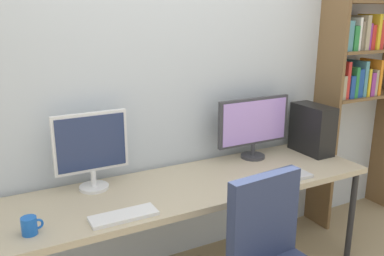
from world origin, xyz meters
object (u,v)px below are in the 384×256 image
at_px(desk, 196,189).
at_px(computer_mouse, 263,182).
at_px(monitor_left, 91,147).
at_px(bookshelf, 359,62).
at_px(coffee_mug, 30,226).
at_px(pc_tower, 312,129).
at_px(keyboard_left, 124,216).
at_px(keyboard_right, 288,177).
at_px(monitor_right, 254,124).

distance_m(desk, computer_mouse, 0.43).
distance_m(desk, monitor_left, 0.71).
distance_m(bookshelf, coffee_mug, 2.78).
bearing_deg(monitor_left, pc_tower, -3.85).
xyz_separation_m(bookshelf, monitor_left, (-2.26, -0.02, -0.39)).
distance_m(bookshelf, keyboard_left, 2.36).
relative_size(pc_tower, keyboard_right, 1.12).
bearing_deg(pc_tower, desk, -174.66).
bearing_deg(computer_mouse, monitor_left, 155.06).
distance_m(desk, monitor_right, 0.71).
distance_m(desk, pc_tower, 1.10).
bearing_deg(coffee_mug, keyboard_right, -1.96).
height_order(desk, keyboard_left, keyboard_left).
bearing_deg(desk, monitor_left, 160.52).
height_order(pc_tower, computer_mouse, pc_tower).
xyz_separation_m(monitor_right, coffee_mug, (-1.62, -0.39, -0.21)).
height_order(desk, keyboard_right, keyboard_right).
bearing_deg(monitor_right, computer_mouse, -118.80).
height_order(monitor_left, coffee_mug, monitor_left).
relative_size(monitor_left, pc_tower, 1.29).
xyz_separation_m(monitor_left, monitor_right, (1.20, 0.00, -0.01)).
height_order(pc_tower, coffee_mug, pc_tower).
bearing_deg(keyboard_left, keyboard_right, 0.00).
relative_size(computer_mouse, coffee_mug, 0.91).
bearing_deg(coffee_mug, pc_tower, 7.52).
height_order(monitor_right, coffee_mug, monitor_right).
height_order(keyboard_left, keyboard_right, same).
xyz_separation_m(monitor_right, computer_mouse, (-0.24, -0.44, -0.24)).
distance_m(bookshelf, monitor_right, 1.13).
bearing_deg(coffee_mug, bookshelf, 8.62).
distance_m(monitor_left, keyboard_right, 1.27).
height_order(pc_tower, keyboard_right, pc_tower).
distance_m(desk, coffee_mug, 1.04).
height_order(desk, pc_tower, pc_tower).
distance_m(monitor_left, computer_mouse, 1.08).
xyz_separation_m(keyboard_left, keyboard_right, (1.12, 0.00, 0.00)).
height_order(monitor_right, computer_mouse, monitor_right).
bearing_deg(keyboard_left, computer_mouse, -0.13).
relative_size(monitor_left, keyboard_right, 1.44).
relative_size(pc_tower, computer_mouse, 3.89).
xyz_separation_m(bookshelf, monitor_right, (-1.06, -0.02, -0.40)).
relative_size(desk, monitor_left, 4.94).
xyz_separation_m(pc_tower, computer_mouse, (-0.71, -0.33, -0.17)).
bearing_deg(keyboard_right, desk, 157.67).
height_order(bookshelf, keyboard_left, bookshelf).
bearing_deg(monitor_right, pc_tower, -13.45).
height_order(bookshelf, pc_tower, bookshelf).
bearing_deg(keyboard_left, monitor_right, 20.87).
bearing_deg(monitor_right, bookshelf, 0.98).
relative_size(monitor_left, keyboard_left, 1.34).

